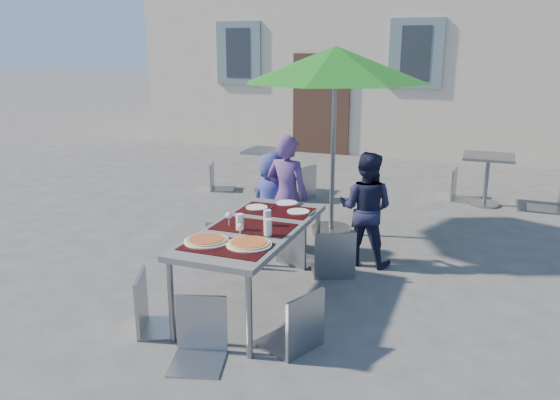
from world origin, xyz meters
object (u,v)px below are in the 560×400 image
at_px(chair_2, 334,225).
at_px(chair_4, 296,285).
at_px(patio_umbrella, 335,66).
at_px(cafe_table_1, 487,171).
at_px(child_0, 273,201).
at_px(cafe_table_0, 267,164).
at_px(dining_table, 254,233).
at_px(chair_1, 296,218).
at_px(child_2, 366,209).
at_px(bg_chair_r_0, 302,162).
at_px(bg_chair_r_1, 557,170).
at_px(child_1, 287,197).
at_px(bg_chair_l_0, 217,161).
at_px(chair_5, 198,295).
at_px(chair_3, 151,268).
at_px(bg_chair_l_1, 462,166).
at_px(chair_0, 227,216).
at_px(pizza_near_right, 249,243).
at_px(pizza_near_left, 206,240).

xyz_separation_m(chair_2, chair_4, (0.12, -1.50, -0.01)).
relative_size(patio_umbrella, cafe_table_1, 3.04).
bearing_deg(child_0, cafe_table_0, -50.51).
xyz_separation_m(dining_table, chair_1, (0.03, 1.07, -0.18)).
height_order(child_2, cafe_table_0, child_2).
bearing_deg(bg_chair_r_0, bg_chair_r_1, 11.21).
bearing_deg(cafe_table_0, child_1, -63.00).
xyz_separation_m(child_0, bg_chair_r_0, (-0.41, 2.23, 0.01)).
height_order(bg_chair_l_0, bg_chair_r_0, bg_chair_r_0).
distance_m(chair_5, bg_chair_r_0, 4.72).
bearing_deg(bg_chair_r_0, cafe_table_0, 163.19).
relative_size(chair_3, chair_5, 1.06).
relative_size(child_0, bg_chair_l_0, 1.36).
distance_m(bg_chair_r_0, cafe_table_1, 2.79).
bearing_deg(bg_chair_l_1, child_2, -104.67).
xyz_separation_m(dining_table, bg_chair_l_1, (1.55, 4.50, -0.16)).
relative_size(dining_table, bg_chair_r_0, 1.83).
bearing_deg(child_2, bg_chair_r_0, -53.21).
distance_m(chair_5, cafe_table_0, 5.07).
bearing_deg(chair_2, chair_1, 159.53).
distance_m(dining_table, chair_0, 1.05).
bearing_deg(chair_2, child_2, 64.88).
bearing_deg(bg_chair_r_0, chair_4, -71.57).
bearing_deg(chair_2, child_1, 150.04).
height_order(chair_3, patio_umbrella, patio_umbrella).
distance_m(child_1, child_2, 0.88).
distance_m(pizza_near_right, chair_5, 0.62).
bearing_deg(dining_table, child_2, 61.81).
bearing_deg(pizza_near_left, pizza_near_right, 8.65).
relative_size(child_2, bg_chair_l_0, 1.47).
distance_m(chair_3, chair_4, 1.23).
bearing_deg(child_2, cafe_table_1, -108.78).
distance_m(patio_umbrella, cafe_table_0, 2.83).
xyz_separation_m(pizza_near_left, bg_chair_l_1, (1.75, 5.01, -0.23)).
bearing_deg(bg_chair_l_0, chair_3, -68.98).
relative_size(cafe_table_1, bg_chair_r_1, 0.75).
height_order(chair_0, cafe_table_1, chair_0).
relative_size(chair_3, bg_chair_l_1, 1.03).
distance_m(chair_0, chair_2, 1.18).
distance_m(pizza_near_right, child_2, 1.90).
relative_size(child_0, cafe_table_0, 1.65).
distance_m(child_1, chair_2, 0.77).
xyz_separation_m(chair_0, cafe_table_0, (-0.80, 3.07, -0.09)).
distance_m(pizza_near_right, bg_chair_l_0, 4.84).
xyz_separation_m(chair_2, bg_chair_r_1, (2.35, 3.49, 0.04)).
distance_m(cafe_table_1, bg_chair_r_1, 0.94).
distance_m(chair_4, cafe_table_0, 4.94).
bearing_deg(bg_chair_r_1, child_0, -137.64).
bearing_deg(patio_umbrella, cafe_table_0, 133.30).
relative_size(bg_chair_l_1, bg_chair_r_1, 0.90).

